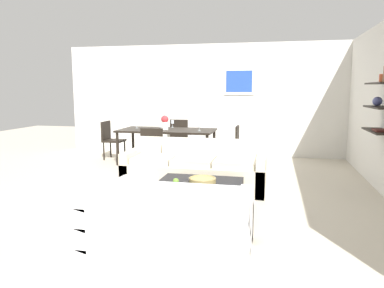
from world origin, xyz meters
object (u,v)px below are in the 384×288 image
wine_glass_head (172,122)px  wine_glass_foot (161,125)px  sofa_beige (195,170)px  dining_chair_right_near (232,144)px  coffee_table (198,197)px  dining_chair_foot (154,147)px  decorative_bowl (202,180)px  centerpiece_vase (165,122)px  wine_glass_left_far (137,122)px  dining_chair_head (178,136)px  apple_on_coffee_table (176,181)px  wine_glass_right_near (199,125)px  dining_chair_left_far (111,137)px  loveseat_white (168,222)px  dining_table (167,132)px

wine_glass_head → wine_glass_foot: (0.00, -0.89, 0.01)m
sofa_beige → dining_chair_right_near: bearing=75.5°
coffee_table → sofa_beige: bearing=104.1°
dining_chair_right_near → coffee_table: bearing=-92.7°
dining_chair_foot → decorative_bowl: bearing=-56.2°
dining_chair_right_near → centerpiece_vase: size_ratio=2.87×
wine_glass_left_far → wine_glass_foot: size_ratio=0.96×
centerpiece_vase → wine_glass_head: bearing=86.0°
sofa_beige → centerpiece_vase: centerpiece_vase is taller
dining_chair_head → wine_glass_head: size_ratio=5.26×
sofa_beige → apple_on_coffee_table: sofa_beige is taller
wine_glass_left_far → coffee_table: bearing=-56.5°
decorative_bowl → wine_glass_right_near: (-0.62, 2.81, 0.45)m
dining_chair_left_far → dining_chair_foot: 1.83m
dining_chair_right_near → wine_glass_right_near: 0.79m
apple_on_coffee_table → dining_chair_foot: (-1.03, 2.16, 0.08)m
loveseat_white → wine_glass_left_far: wine_glass_left_far is taller
dining_chair_left_far → wine_glass_left_far: 0.79m
apple_on_coffee_table → dining_chair_right_near: 2.88m
wine_glass_foot → wine_glass_right_near: size_ratio=1.13×
dining_chair_left_far → dining_chair_right_near: 2.90m
decorative_bowl → wine_glass_head: wine_glass_head is taller
loveseat_white → dining_chair_head: bearing=103.7°
sofa_beige → centerpiece_vase: (-1.05, 1.79, 0.62)m
dining_chair_head → dining_chair_foot: 1.82m
dining_chair_right_near → wine_glass_left_far: 2.23m
dining_chair_head → wine_glass_right_near: bearing=-54.4°
apple_on_coffee_table → dining_chair_left_far: size_ratio=0.09×
sofa_beige → apple_on_coffee_table: 1.25m
sofa_beige → coffee_table: bearing=-75.9°
wine_glass_right_near → wine_glass_head: bearing=142.6°
apple_on_coffee_table → dining_chair_head: dining_chair_head is taller
loveseat_white → decorative_bowl: size_ratio=4.56×
dining_chair_left_far → dining_chair_foot: bearing=-38.4°
dining_chair_left_far → dining_chair_right_near: size_ratio=1.00×
apple_on_coffee_table → dining_table: (-1.03, 3.07, 0.27)m
decorative_bowl → dining_chair_head: 4.08m
wine_glass_foot → wine_glass_right_near: (0.74, 0.32, -0.02)m
dining_chair_foot → coffee_table: bearing=-57.6°
dining_table → wine_glass_head: bearing=90.0°
sofa_beige → decorative_bowl: sofa_beige is taller
loveseat_white → dining_chair_right_near: (0.18, 3.98, 0.21)m
dining_table → dining_chair_left_far: dining_chair_left_far is taller
dining_table → sofa_beige: bearing=-60.9°
wine_glass_head → coffee_table: bearing=-69.1°
wine_glass_head → wine_glass_left_far: 0.81m
dining_chair_foot → dining_chair_right_near: bearing=25.5°
sofa_beige → loveseat_white: bearing=-84.4°
dining_chair_foot → wine_glass_head: 1.40m
wine_glass_right_near → centerpiece_vase: centerpiece_vase is taller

